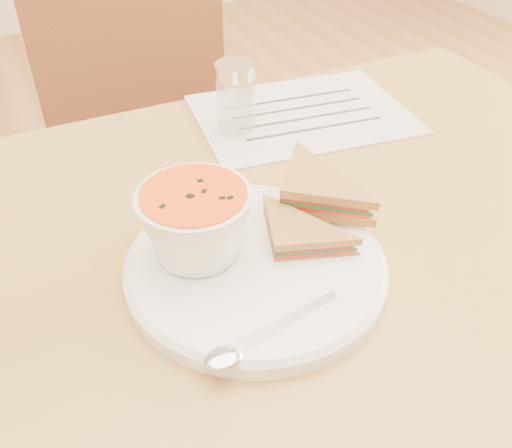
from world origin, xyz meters
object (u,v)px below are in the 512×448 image
soup_bowl (196,227)px  condiment_shaker (235,98)px  dining_table (296,388)px  chair_far (145,225)px  plate (256,267)px

soup_bowl → condiment_shaker: 0.31m
dining_table → chair_far: (-0.11, 0.46, 0.05)m
plate → condiment_shaker: (0.11, 0.30, 0.04)m
plate → dining_table: bearing=34.7°
soup_bowl → condiment_shaker: size_ratio=1.14×
chair_far → soup_bowl: chair_far is taller
soup_bowl → dining_table: bearing=14.4°
soup_bowl → plate: bearing=-33.3°
dining_table → plate: bearing=-145.3°
soup_bowl → condiment_shaker: condiment_shaker is taller
dining_table → chair_far: size_ratio=1.16×
plate → soup_bowl: bearing=146.7°
condiment_shaker → dining_table: bearing=-89.3°
plate → soup_bowl: 0.08m
dining_table → soup_bowl: (-0.16, -0.04, 0.43)m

